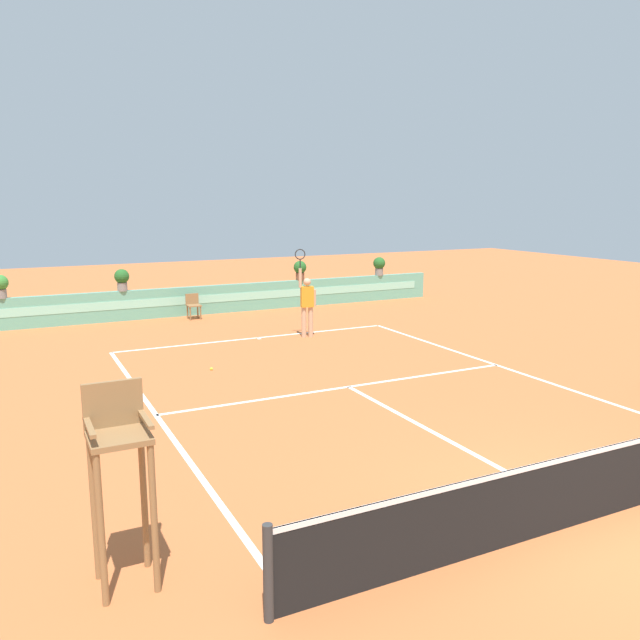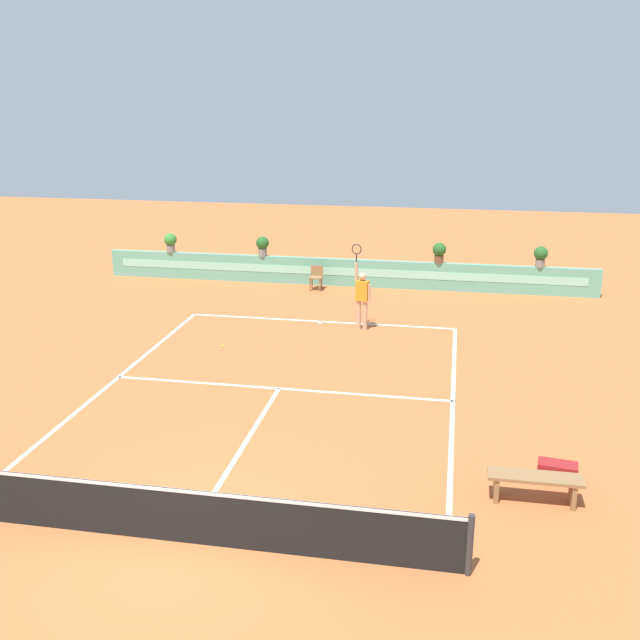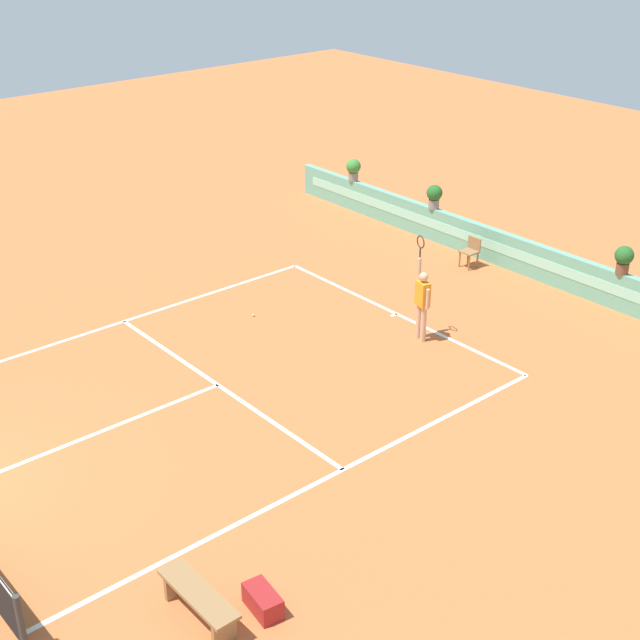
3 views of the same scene
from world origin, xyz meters
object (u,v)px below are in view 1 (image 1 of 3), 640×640
(ball_kid_chair, at_px, (193,305))
(potted_plant_left, at_px, (122,278))
(potted_plant_far_left, at_px, (0,285))
(umpire_chair, at_px, (119,462))
(potted_plant_right, at_px, (300,269))
(potted_plant_far_right, at_px, (379,265))
(tennis_player, at_px, (307,302))
(tennis_ball_near_baseline, at_px, (211,369))

(ball_kid_chair, relative_size, potted_plant_left, 1.17)
(potted_plant_left, distance_m, potted_plant_far_left, 3.59)
(ball_kid_chair, height_order, potted_plant_left, potted_plant_left)
(umpire_chair, height_order, potted_plant_right, umpire_chair)
(potted_plant_left, height_order, potted_plant_far_right, same)
(potted_plant_left, relative_size, potted_plant_far_right, 1.00)
(umpire_chair, distance_m, potted_plant_far_right, 19.57)
(potted_plant_left, relative_size, potted_plant_right, 1.00)
(ball_kid_chair, xyz_separation_m, tennis_player, (2.21, -4.31, 0.57))
(umpire_chair, bearing_deg, potted_plant_far_left, 94.15)
(potted_plant_far_right, relative_size, potted_plant_far_left, 1.00)
(ball_kid_chair, bearing_deg, tennis_player, -62.88)
(potted_plant_far_left, bearing_deg, tennis_ball_near_baseline, -59.33)
(umpire_chair, height_order, tennis_player, tennis_player)
(ball_kid_chair, xyz_separation_m, potted_plant_right, (4.30, 0.73, 0.93))
(ball_kid_chair, relative_size, potted_plant_far_left, 1.17)
(ball_kid_chair, bearing_deg, potted_plant_far_left, 172.75)
(tennis_player, distance_m, potted_plant_right, 5.47)
(potted_plant_left, bearing_deg, potted_plant_far_right, 0.00)
(ball_kid_chair, relative_size, tennis_player, 0.33)
(umpire_chair, bearing_deg, potted_plant_left, 80.64)
(ball_kid_chair, relative_size, tennis_ball_near_baseline, 12.50)
(tennis_ball_near_baseline, xyz_separation_m, potted_plant_far_left, (-4.36, 7.36, 1.38))
(umpire_chair, height_order, potted_plant_left, umpire_chair)
(tennis_ball_near_baseline, height_order, potted_plant_left, potted_plant_left)
(potted_plant_far_left, bearing_deg, ball_kid_chair, -7.25)
(potted_plant_left, bearing_deg, potted_plant_right, 0.00)
(potted_plant_left, xyz_separation_m, potted_plant_far_right, (9.93, 0.00, 0.00))
(umpire_chair, bearing_deg, potted_plant_right, 59.39)
(tennis_ball_near_baseline, distance_m, potted_plant_right, 9.40)
(potted_plant_left, distance_m, potted_plant_far_right, 9.93)
(umpire_chair, bearing_deg, potted_plant_far_right, 50.62)
(potted_plant_left, bearing_deg, tennis_player, -49.11)
(tennis_player, height_order, potted_plant_far_left, tennis_player)
(potted_plant_left, bearing_deg, potted_plant_far_left, 180.00)
(potted_plant_left, bearing_deg, umpire_chair, -99.36)
(potted_plant_far_right, bearing_deg, potted_plant_left, 180.00)
(ball_kid_chair, distance_m, potted_plant_right, 4.46)
(tennis_player, height_order, potted_plant_left, tennis_player)
(tennis_player, bearing_deg, potted_plant_far_left, 147.63)
(tennis_ball_near_baseline, relative_size, potted_plant_far_left, 0.09)
(potted_plant_far_right, bearing_deg, tennis_ball_near_baseline, -141.20)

